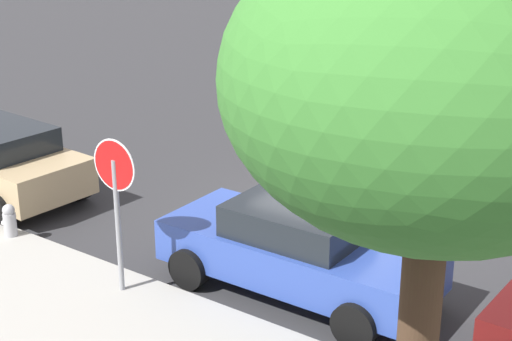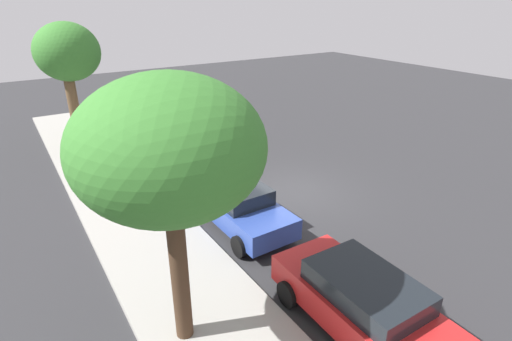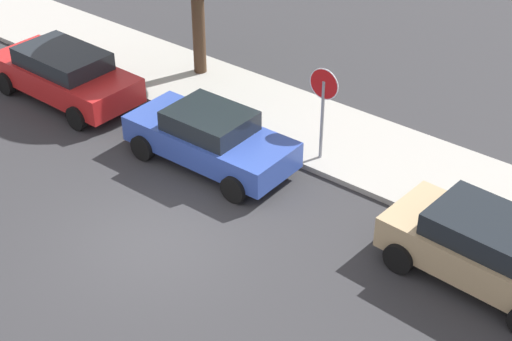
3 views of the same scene
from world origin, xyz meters
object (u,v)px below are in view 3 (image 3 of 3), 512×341
at_px(parked_car_blue, 210,137).
at_px(stop_sign, 323,100).
at_px(parked_car_tan, 485,248).
at_px(fire_hydrant, 424,198).
at_px(parked_car_red, 64,74).

bearing_deg(parked_car_blue, stop_sign, 40.16).
distance_m(parked_car_tan, fire_hydrant, 2.34).
height_order(parked_car_tan, parked_car_red, parked_car_tan).
xyz_separation_m(parked_car_blue, parked_car_red, (-5.25, 0.01, 0.03)).
bearing_deg(stop_sign, parked_car_tan, -17.31).
xyz_separation_m(parked_car_blue, fire_hydrant, (4.91, 1.43, -0.37)).
relative_size(stop_sign, fire_hydrant, 3.46).
bearing_deg(parked_car_tan, parked_car_red, -179.17).
bearing_deg(fire_hydrant, parked_car_blue, -163.74).
relative_size(parked_car_blue, fire_hydrant, 5.85).
bearing_deg(parked_car_blue, parked_car_red, 179.94).
distance_m(parked_car_blue, parked_car_red, 5.25).
relative_size(parked_car_tan, parked_car_red, 0.89).
relative_size(parked_car_blue, parked_car_tan, 1.05).
xyz_separation_m(parked_car_tan, fire_hydrant, (-1.94, 1.25, -0.40)).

